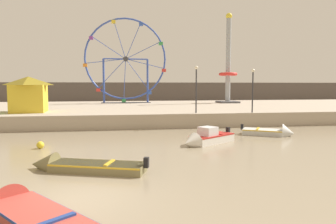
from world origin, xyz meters
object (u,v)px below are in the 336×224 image
at_px(promenade_lamp_near, 196,83).
at_px(mooring_buoy_orange, 40,145).
at_px(carnival_booth_yellow_awning, 29,94).
at_px(promenade_lamp_far, 253,84).
at_px(motorboat_white_red_stripe, 206,138).
at_px(motorboat_pale_grey, 273,132).
at_px(motorboat_olive_wood, 77,166).
at_px(motorboat_faded_red, 28,214).
at_px(ferris_wheel_blue_frame, 126,60).
at_px(drop_tower_steel_tower, 228,68).

relative_size(promenade_lamp_near, mooring_buoy_orange, 9.70).
xyz_separation_m(carnival_booth_yellow_awning, mooring_buoy_orange, (3.63, -11.38, -2.80)).
bearing_deg(promenade_lamp_far, motorboat_white_red_stripe, -130.65).
relative_size(motorboat_pale_grey, motorboat_olive_wood, 0.72).
xyz_separation_m(motorboat_faded_red, ferris_wheel_blue_frame, (3.56, 36.26, 7.07)).
height_order(drop_tower_steel_tower, mooring_buoy_orange, drop_tower_steel_tower).
height_order(motorboat_white_red_stripe, mooring_buoy_orange, motorboat_white_red_stripe).
bearing_deg(drop_tower_steel_tower, motorboat_pale_grey, -100.76).
relative_size(motorboat_faded_red, promenade_lamp_near, 1.14).
distance_m(motorboat_olive_wood, mooring_buoy_orange, 6.01).
bearing_deg(motorboat_pale_grey, mooring_buoy_orange, -140.94).
bearing_deg(drop_tower_steel_tower, motorboat_faded_red, -117.89).
distance_m(motorboat_faded_red, mooring_buoy_orange, 10.85).
bearing_deg(carnival_booth_yellow_awning, ferris_wheel_blue_frame, 52.44).
xyz_separation_m(motorboat_olive_wood, motorboat_white_red_stripe, (7.44, 5.22, 0.14)).
xyz_separation_m(motorboat_pale_grey, promenade_lamp_far, (0.64, 5.21, 3.68)).
bearing_deg(carnival_booth_yellow_awning, mooring_buoy_orange, -76.54).
height_order(ferris_wheel_blue_frame, drop_tower_steel_tower, drop_tower_steel_tower).
bearing_deg(motorboat_pale_grey, motorboat_white_red_stripe, -126.56).
bearing_deg(promenade_lamp_far, carnival_booth_yellow_awning, 169.74).
xyz_separation_m(motorboat_olive_wood, ferris_wheel_blue_frame, (2.95, 30.95, 7.12)).
distance_m(ferris_wheel_blue_frame, mooring_buoy_orange, 27.22).
relative_size(motorboat_faded_red, mooring_buoy_orange, 11.02).
relative_size(motorboat_olive_wood, carnival_booth_yellow_awning, 1.51).
relative_size(motorboat_pale_grey, carnival_booth_yellow_awning, 1.09).
bearing_deg(mooring_buoy_orange, ferris_wheel_blue_frame, 77.36).
height_order(motorboat_olive_wood, mooring_buoy_orange, motorboat_olive_wood).
bearing_deg(motorboat_pale_grey, promenade_lamp_far, 113.52).
distance_m(ferris_wheel_blue_frame, promenade_lamp_far, 21.43).
xyz_separation_m(motorboat_pale_grey, promenade_lamp_near, (-4.62, 5.57, 3.81)).
height_order(motorboat_faded_red, motorboat_white_red_stripe, motorboat_white_red_stripe).
relative_size(carnival_booth_yellow_awning, mooring_buoy_orange, 8.19).
relative_size(carnival_booth_yellow_awning, promenade_lamp_near, 0.84).
xyz_separation_m(promenade_lamp_near, mooring_buoy_orange, (-11.64, -8.02, -3.83)).
height_order(motorboat_pale_grey, ferris_wheel_blue_frame, ferris_wheel_blue_frame).
relative_size(motorboat_pale_grey, motorboat_faded_red, 0.81).
relative_size(ferris_wheel_blue_frame, drop_tower_steel_tower, 0.95).
height_order(motorboat_pale_grey, promenade_lamp_near, promenade_lamp_near).
xyz_separation_m(drop_tower_steel_tower, mooring_buoy_orange, (-20.27, -23.53, -6.00)).
distance_m(motorboat_faded_red, drop_tower_steel_tower, 39.11).
bearing_deg(motorboat_white_red_stripe, ferris_wheel_blue_frame, -114.31).
bearing_deg(ferris_wheel_blue_frame, motorboat_white_red_stripe, -80.12).
bearing_deg(motorboat_faded_red, drop_tower_steel_tower, -67.62).
distance_m(motorboat_pale_grey, motorboat_olive_wood, 15.55).
distance_m(motorboat_olive_wood, motorboat_white_red_stripe, 9.08).
bearing_deg(carnival_booth_yellow_awning, motorboat_white_red_stripe, -43.87).
xyz_separation_m(motorboat_pale_grey, motorboat_faded_red, (-14.08, -13.08, 0.03)).
height_order(motorboat_pale_grey, motorboat_olive_wood, motorboat_pale_grey).
xyz_separation_m(motorboat_white_red_stripe, carnival_booth_yellow_awning, (-13.86, 11.48, 2.66)).
xyz_separation_m(motorboat_olive_wood, drop_tower_steel_tower, (17.47, 28.85, 6.01)).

